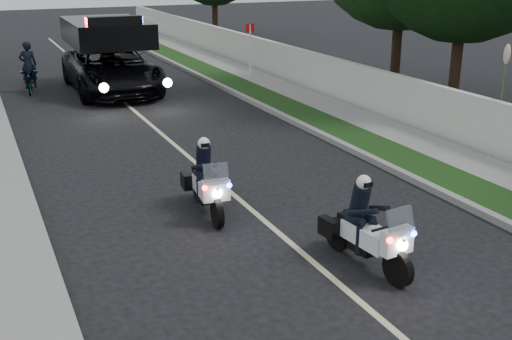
{
  "coord_description": "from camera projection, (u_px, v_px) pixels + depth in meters",
  "views": [
    {
      "loc": [
        -4.9,
        -7.43,
        4.94
      ],
      "look_at": [
        -0.07,
        3.11,
        1.0
      ],
      "focal_mm": 44.12,
      "sensor_mm": 36.0,
      "label": 1
    }
  ],
  "objects": [
    {
      "name": "ground",
      "position": [
        342.0,
        287.0,
        9.91
      ],
      "size": [
        120.0,
        120.0,
        0.0
      ],
      "primitive_type": "plane",
      "color": "black",
      "rests_on": "ground"
    },
    {
      "name": "pampas_far",
      "position": [
        510.0,
        157.0,
        16.35
      ],
      "size": [
        1.51,
        1.51,
        3.7
      ],
      "primitive_type": null,
      "rotation": [
        0.0,
        0.0,
        -0.18
      ],
      "color": "beige",
      "rests_on": "ground"
    },
    {
      "name": "bicycle",
      "position": [
        31.0,
        93.0,
        24.05
      ],
      "size": [
        0.85,
        1.85,
        0.94
      ],
      "primitive_type": "imported",
      "rotation": [
        0.0,
        0.0,
        -0.13
      ],
      "color": "black",
      "rests_on": "ground"
    },
    {
      "name": "curb_left",
      "position": [
        13.0,
        148.0,
        16.88
      ],
      "size": [
        0.2,
        60.0,
        0.15
      ],
      "primitive_type": "cube",
      "color": "gray",
      "rests_on": "ground"
    },
    {
      "name": "tree_right_b",
      "position": [
        393.0,
        94.0,
        23.81
      ],
      "size": [
        8.04,
        8.04,
        10.97
      ],
      "primitive_type": null,
      "rotation": [
        0.0,
        0.0,
        0.26
      ],
      "color": "#193E14",
      "rests_on": "ground"
    },
    {
      "name": "sign_post",
      "position": [
        250.0,
        78.0,
        26.89
      ],
      "size": [
        0.38,
        0.38,
        2.39
      ],
      "primitive_type": null,
      "rotation": [
        0.0,
        0.0,
        -0.02
      ],
      "color": "red",
      "rests_on": "ground"
    },
    {
      "name": "police_suv",
      "position": [
        113.0,
        92.0,
        24.27
      ],
      "size": [
        3.09,
        6.52,
        3.15
      ],
      "primitive_type": "imported",
      "rotation": [
        0.0,
        0.0,
        -0.01
      ],
      "color": "black",
      "rests_on": "ground"
    },
    {
      "name": "property_wall",
      "position": [
        365.0,
        88.0,
        21.08
      ],
      "size": [
        0.22,
        60.0,
        1.5
      ],
      "primitive_type": "cube",
      "color": "beige",
      "rests_on": "ground"
    },
    {
      "name": "sidewalk_right",
      "position": [
        338.0,
        111.0,
        20.9
      ],
      "size": [
        1.4,
        60.0,
        0.16
      ],
      "primitive_type": "cube",
      "color": "gray",
      "rests_on": "ground"
    },
    {
      "name": "curb_right",
      "position": [
        285.0,
        117.0,
        20.11
      ],
      "size": [
        0.2,
        60.0,
        0.15
      ],
      "primitive_type": "cube",
      "color": "gray",
      "rests_on": "ground"
    },
    {
      "name": "police_moto_right",
      "position": [
        364.0,
        265.0,
        10.6
      ],
      "size": [
        0.84,
        1.92,
        1.58
      ],
      "primitive_type": null,
      "rotation": [
        0.0,
        0.0,
        0.1
      ],
      "color": "white",
      "rests_on": "ground"
    },
    {
      "name": "cyclist",
      "position": [
        31.0,
        93.0,
        24.05
      ],
      "size": [
        0.65,
        0.45,
        1.75
      ],
      "primitive_type": "imported",
      "rotation": [
        0.0,
        0.0,
        3.19
      ],
      "color": "black",
      "rests_on": "ground"
    },
    {
      "name": "lane_marking",
      "position": [
        161.0,
        133.0,
        18.52
      ],
      "size": [
        0.12,
        50.0,
        0.01
      ],
      "primitive_type": "cube",
      "color": "#BFB78C",
      "rests_on": "ground"
    },
    {
      "name": "grass_verge",
      "position": [
        304.0,
        115.0,
        20.39
      ],
      "size": [
        1.2,
        60.0,
        0.16
      ],
      "primitive_type": "cube",
      "color": "#193814",
      "rests_on": "ground"
    },
    {
      "name": "tree_right_e",
      "position": [
        215.0,
        37.0,
        40.9
      ],
      "size": [
        7.12,
        7.12,
        9.04
      ],
      "primitive_type": null,
      "rotation": [
        0.0,
        0.0,
        -0.4
      ],
      "color": "#103310",
      "rests_on": "ground"
    },
    {
      "name": "police_moto_left",
      "position": [
        207.0,
        212.0,
        12.8
      ],
      "size": [
        0.82,
        1.89,
        1.56
      ],
      "primitive_type": null,
      "rotation": [
        0.0,
        0.0,
        -0.1
      ],
      "color": "silver",
      "rests_on": "ground"
    },
    {
      "name": "tree_right_c",
      "position": [
        451.0,
        111.0,
        21.16
      ],
      "size": [
        8.2,
        8.2,
        10.55
      ],
      "primitive_type": null,
      "rotation": [
        0.0,
        0.0,
        -0.37
      ],
      "color": "black",
      "rests_on": "ground"
    }
  ]
}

